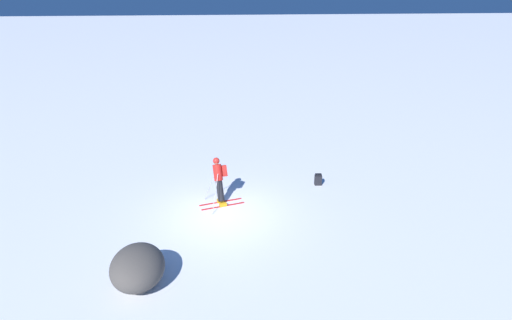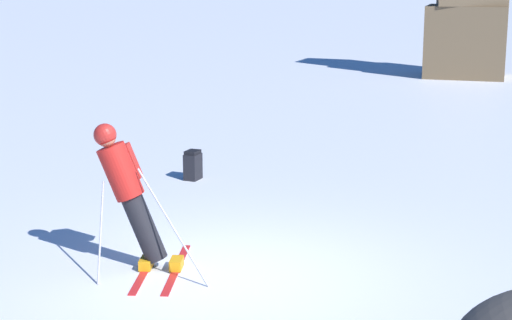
# 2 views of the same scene
# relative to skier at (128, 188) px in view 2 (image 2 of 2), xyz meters

# --- Properties ---
(ground_plane) EXTENTS (300.00, 300.00, 0.00)m
(ground_plane) POSITION_rel_skier_xyz_m (1.19, 0.06, -0.98)
(ground_plane) COLOR white
(skier) EXTENTS (1.55, 1.79, 1.79)m
(skier) POSITION_rel_skier_xyz_m (0.00, 0.00, 0.00)
(skier) COLOR red
(skier) RESTS_ON ground
(spare_backpack) EXTENTS (0.25, 0.32, 0.50)m
(spare_backpack) POSITION_rel_skier_xyz_m (-0.82, 4.29, -0.74)
(spare_backpack) COLOR black
(spare_backpack) RESTS_ON ground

